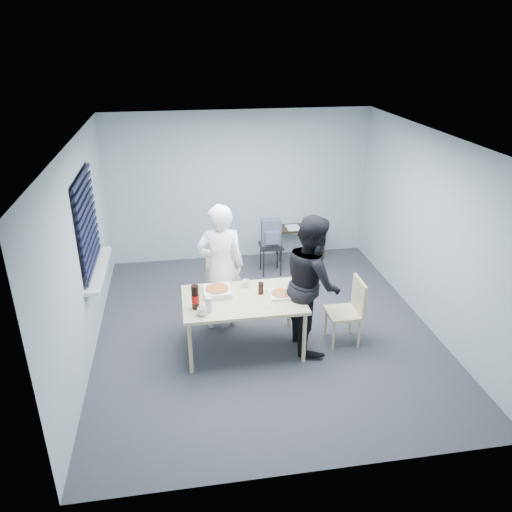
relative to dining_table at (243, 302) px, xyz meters
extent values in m
plane|color=#313137|center=(0.35, 0.41, -0.67)|extent=(5.00, 5.00, 0.00)
plane|color=white|center=(0.35, 0.41, 1.93)|extent=(5.00, 5.00, 0.00)
plane|color=#A1B0B4|center=(0.35, 2.91, 0.63)|extent=(4.50, 0.00, 4.50)
plane|color=#A1B0B4|center=(0.35, -2.09, 0.63)|extent=(4.50, 0.00, 4.50)
plane|color=#A1B0B4|center=(-1.90, 0.41, 0.63)|extent=(0.00, 5.00, 5.00)
plane|color=#A1B0B4|center=(2.60, 0.41, 0.63)|extent=(0.00, 5.00, 5.00)
plane|color=black|center=(-1.89, 0.81, 0.88)|extent=(0.00, 1.30, 1.30)
cube|color=black|center=(-1.86, 0.81, 0.88)|extent=(0.04, 1.30, 1.25)
cube|color=silver|center=(-1.81, 0.81, 0.21)|extent=(0.18, 1.42, 0.05)
cube|color=beige|center=(0.00, 0.00, 0.04)|extent=(1.50, 0.95, 0.04)
cylinder|color=beige|center=(-0.69, -0.41, -0.33)|extent=(0.05, 0.05, 0.69)
cylinder|color=beige|center=(-0.69, 0.41, -0.33)|extent=(0.05, 0.05, 0.69)
cylinder|color=beige|center=(0.69, -0.41, -0.33)|extent=(0.05, 0.05, 0.69)
cylinder|color=beige|center=(0.69, 0.41, -0.33)|extent=(0.05, 0.05, 0.69)
cube|color=beige|center=(-0.17, 1.00, -0.24)|extent=(0.42, 0.42, 0.04)
cube|color=beige|center=(-0.17, 1.19, 0.00)|extent=(0.42, 0.04, 0.44)
cylinder|color=beige|center=(-0.34, 0.83, -0.47)|extent=(0.03, 0.03, 0.41)
cylinder|color=beige|center=(-0.34, 1.17, -0.47)|extent=(0.03, 0.03, 0.41)
cylinder|color=beige|center=(0.00, 0.83, -0.47)|extent=(0.03, 0.03, 0.41)
cylinder|color=beige|center=(0.00, 1.17, -0.47)|extent=(0.03, 0.03, 0.41)
cube|color=beige|center=(1.30, -0.06, -0.24)|extent=(0.42, 0.42, 0.04)
cube|color=beige|center=(1.49, -0.06, 0.00)|extent=(0.04, 0.42, 0.44)
cylinder|color=beige|center=(1.13, -0.23, -0.47)|extent=(0.03, 0.03, 0.41)
cylinder|color=beige|center=(1.13, 0.11, -0.47)|extent=(0.03, 0.03, 0.41)
cylinder|color=beige|center=(1.47, -0.23, -0.47)|extent=(0.03, 0.03, 0.41)
cylinder|color=beige|center=(1.47, 0.11, -0.47)|extent=(0.03, 0.03, 0.41)
imported|color=white|center=(-0.22, 0.60, 0.21)|extent=(0.65, 0.42, 1.77)
imported|color=black|center=(0.87, -0.02, 0.21)|extent=(0.47, 0.86, 1.77)
cube|color=#352614|center=(1.41, 2.69, -0.11)|extent=(0.87, 0.39, 0.04)
cylinder|color=#352614|center=(1.02, 2.53, -0.40)|extent=(0.04, 0.04, 0.54)
cylinder|color=#352614|center=(1.02, 2.84, -0.40)|extent=(0.04, 0.04, 0.54)
cylinder|color=#352614|center=(1.81, 2.53, -0.40)|extent=(0.04, 0.04, 0.54)
cylinder|color=#352614|center=(1.81, 2.84, -0.40)|extent=(0.04, 0.04, 0.54)
cube|color=black|center=(0.76, 2.12, -0.17)|extent=(0.37, 0.37, 0.04)
cylinder|color=black|center=(0.61, 1.97, -0.43)|extent=(0.04, 0.04, 0.48)
cylinder|color=black|center=(0.61, 2.27, -0.43)|extent=(0.04, 0.04, 0.48)
cylinder|color=black|center=(0.91, 1.97, -0.43)|extent=(0.04, 0.04, 0.48)
cylinder|color=black|center=(0.91, 2.27, -0.43)|extent=(0.04, 0.04, 0.48)
cube|color=slate|center=(0.76, 2.12, 0.07)|extent=(0.32, 0.17, 0.44)
cube|color=slate|center=(0.76, 2.00, 0.02)|extent=(0.23, 0.06, 0.21)
cube|color=white|center=(-0.30, 0.16, 0.08)|extent=(0.34, 0.34, 0.04)
cube|color=white|center=(-0.30, 0.16, 0.11)|extent=(0.34, 0.34, 0.04)
cylinder|color=#CC7F38|center=(-0.30, 0.16, 0.14)|extent=(0.29, 0.29, 0.01)
cube|color=white|center=(0.48, -0.01, 0.08)|extent=(0.30, 0.30, 0.03)
cylinder|color=#CC7F38|center=(0.48, -0.01, 0.10)|extent=(0.25, 0.25, 0.01)
imported|color=white|center=(-0.52, -0.32, 0.11)|extent=(0.17, 0.17, 0.10)
imported|color=white|center=(0.08, 0.30, 0.11)|extent=(0.10, 0.10, 0.09)
cylinder|color=black|center=(0.24, 0.08, 0.14)|extent=(0.08, 0.08, 0.15)
cylinder|color=black|center=(-0.59, -0.16, 0.21)|extent=(0.09, 0.09, 0.30)
cylinder|color=red|center=(-0.59, -0.16, 0.19)|extent=(0.10, 0.10, 0.10)
cylinder|color=silver|center=(-0.44, -0.25, 0.15)|extent=(0.09, 0.09, 0.18)
torus|color=red|center=(0.28, -0.29, 0.06)|extent=(0.05, 0.05, 0.00)
cube|color=white|center=(1.26, 2.66, -0.09)|extent=(0.33, 0.38, 0.01)
cube|color=black|center=(1.63, 2.73, -0.06)|extent=(0.16, 0.12, 0.06)
camera|label=1|loc=(-0.72, -5.37, 3.07)|focal=35.00mm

